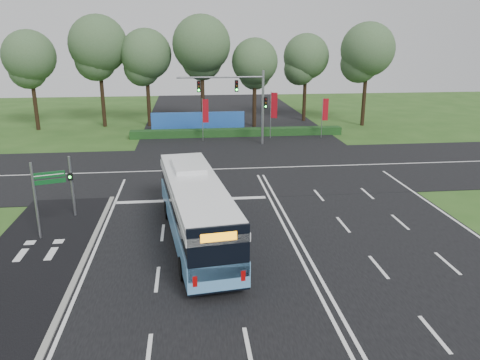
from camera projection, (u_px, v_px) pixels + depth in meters
name	position (u px, v px, depth m)	size (l,w,h in m)	color
ground	(285.00, 228.00, 25.56)	(120.00, 120.00, 0.00)	#294F1A
road_main	(285.00, 228.00, 25.55)	(20.00, 120.00, 0.04)	black
road_cross	(254.00, 168.00, 36.95)	(120.00, 14.00, 0.05)	black
bike_path	(29.00, 265.00, 21.38)	(5.00, 18.00, 0.06)	black
kerb_strip	(83.00, 262.00, 21.63)	(0.25, 18.00, 0.12)	gray
city_bus	(196.00, 209.00, 23.44)	(4.01, 12.25, 3.45)	#5998CF
pedestrian_signal	(72.00, 184.00, 26.60)	(0.32, 0.42, 3.59)	gray
street_sign	(42.00, 191.00, 23.54)	(1.54, 0.55, 4.09)	gray
banner_flag_left	(205.00, 113.00, 45.64)	(0.63, 0.11, 4.26)	gray
banner_flag_mid	(273.00, 108.00, 46.84)	(0.65, 0.34, 4.75)	gray
banner_flag_right	(325.00, 112.00, 47.15)	(0.61, 0.12, 4.12)	gray
traffic_light_gantry	(244.00, 96.00, 43.66)	(8.41, 0.28, 7.00)	gray
hedge	(237.00, 132.00, 48.70)	(22.00, 1.20, 0.80)	#123312
blue_hoarding	(198.00, 122.00, 50.44)	(10.00, 0.30, 2.20)	#2054B1
eucalyptus_row	(198.00, 51.00, 51.89)	(42.69, 9.41, 12.36)	black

